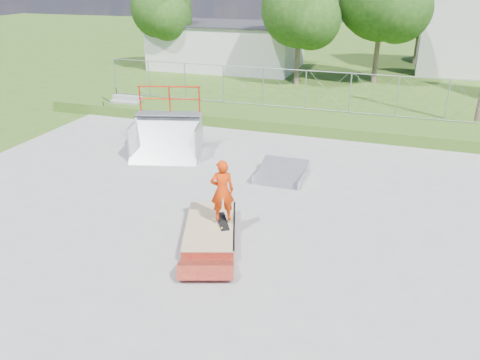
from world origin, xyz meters
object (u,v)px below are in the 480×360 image
object	(u,v)px
flat_bank_ramp	(281,173)
skater	(222,193)
quarter_pipe	(165,125)
grind_box	(210,231)

from	to	relation	value
flat_bank_ramp	skater	size ratio (longest dim) A/B	1.02
quarter_pipe	skater	size ratio (longest dim) A/B	1.50
quarter_pipe	skater	xyz separation A→B (m)	(3.98, -4.75, 0.02)
flat_bank_ramp	quarter_pipe	bearing A→B (deg)	171.25
skater	flat_bank_ramp	bearing A→B (deg)	-121.96
grind_box	skater	distance (m)	1.09
quarter_pipe	skater	bearing A→B (deg)	-65.13
quarter_pipe	flat_bank_ramp	world-z (taller)	quarter_pipe
grind_box	quarter_pipe	world-z (taller)	quarter_pipe
flat_bank_ramp	skater	xyz separation A→B (m)	(-0.55, -4.04, 1.00)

